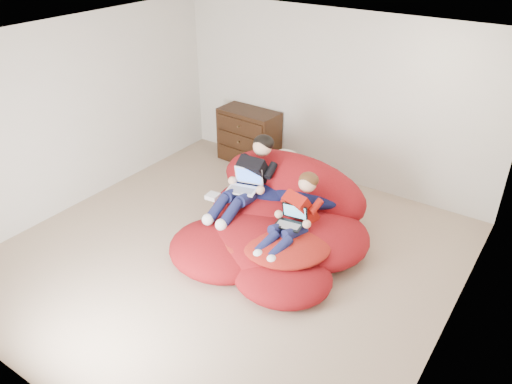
% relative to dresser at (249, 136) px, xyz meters
% --- Properties ---
extents(room_shell, '(5.10, 5.10, 2.77)m').
position_rel_dresser_xyz_m(room_shell, '(1.28, -2.24, -0.22)').
color(room_shell, tan).
rests_on(room_shell, ground).
extents(dresser, '(0.99, 0.57, 0.87)m').
position_rel_dresser_xyz_m(dresser, '(0.00, 0.00, 0.00)').
color(dresser, black).
rests_on(dresser, ground).
extents(beanbag_pile, '(2.37, 2.39, 0.94)m').
position_rel_dresser_xyz_m(beanbag_pile, '(1.56, -1.60, -0.17)').
color(beanbag_pile, maroon).
rests_on(beanbag_pile, ground).
extents(cream_pillow, '(0.45, 0.29, 0.29)m').
position_rel_dresser_xyz_m(cream_pillow, '(1.15, -0.72, 0.18)').
color(cream_pillow, beige).
rests_on(cream_pillow, beanbag_pile).
extents(older_boy, '(0.38, 1.25, 0.81)m').
position_rel_dresser_xyz_m(older_boy, '(1.10, -1.56, 0.28)').
color(older_boy, black).
rests_on(older_boy, beanbag_pile).
extents(younger_boy, '(0.39, 1.09, 0.70)m').
position_rel_dresser_xyz_m(younger_boy, '(1.93, -1.83, 0.19)').
color(younger_boy, '#A4170E').
rests_on(younger_boy, beanbag_pile).
extents(laptop_white, '(0.42, 0.41, 0.26)m').
position_rel_dresser_xyz_m(laptop_white, '(1.10, -1.65, 0.21)').
color(laptop_white, white).
rests_on(laptop_white, older_boy).
extents(laptop_black, '(0.33, 0.31, 0.22)m').
position_rel_dresser_xyz_m(laptop_black, '(1.93, -1.91, 0.13)').
color(laptop_black, black).
rests_on(laptop_black, younger_boy).
extents(power_adapter, '(0.17, 0.17, 0.06)m').
position_rel_dresser_xyz_m(power_adapter, '(0.71, -1.82, -0.02)').
color(power_adapter, white).
rests_on(power_adapter, beanbag_pile).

